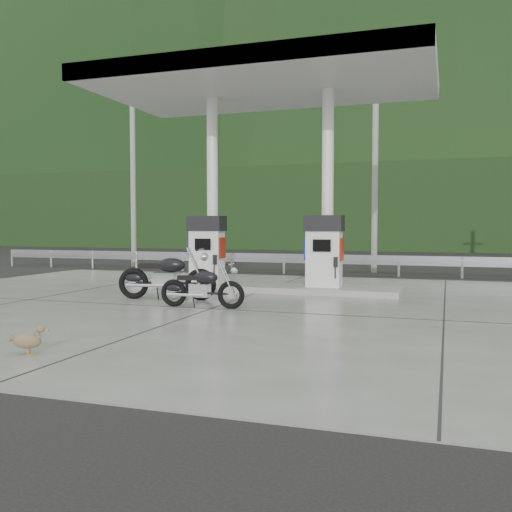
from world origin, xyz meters
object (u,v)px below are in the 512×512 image
(gas_pump_left, at_px, (207,249))
(gas_pump_right, at_px, (324,251))
(duck, at_px, (27,342))
(motorcycle_left, at_px, (167,277))
(motorcycle_right, at_px, (202,288))

(gas_pump_left, relative_size, gas_pump_right, 1.00)
(gas_pump_right, bearing_deg, duck, -105.76)
(gas_pump_left, relative_size, motorcycle_left, 0.83)
(motorcycle_right, bearing_deg, gas_pump_right, 59.16)
(gas_pump_right, xyz_separation_m, duck, (-2.27, -8.03, -0.89))
(motorcycle_right, xyz_separation_m, duck, (-0.42, -4.67, -0.24))
(gas_pump_left, height_order, motorcycle_right, gas_pump_left)
(motorcycle_right, bearing_deg, duck, -97.20)
(gas_pump_left, bearing_deg, duck, -83.38)
(motorcycle_left, bearing_deg, gas_pump_left, 81.45)
(gas_pump_left, xyz_separation_m, motorcycle_left, (0.05, -2.42, -0.54))
(motorcycle_left, bearing_deg, duck, -90.76)
(gas_pump_left, distance_m, motorcycle_right, 3.68)
(gas_pump_left, bearing_deg, motorcycle_right, -68.13)
(gas_pump_right, bearing_deg, motorcycle_right, -118.77)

